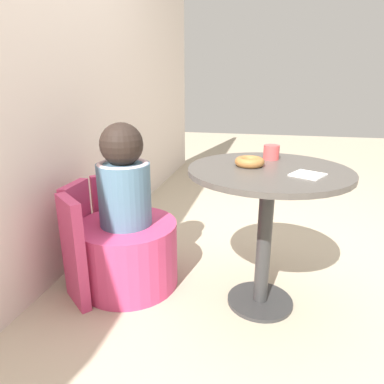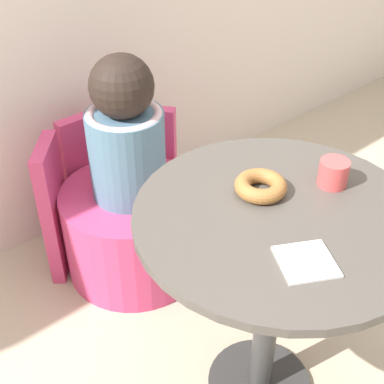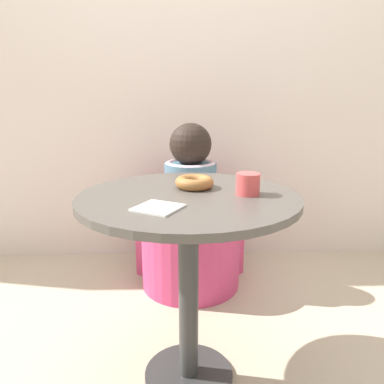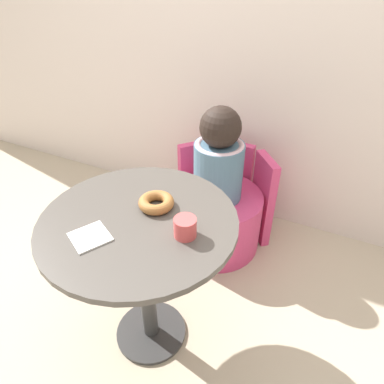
{
  "view_description": "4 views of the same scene",
  "coord_description": "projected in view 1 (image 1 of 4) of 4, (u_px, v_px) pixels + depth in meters",
  "views": [
    {
      "loc": [
        -1.54,
        -0.02,
        1.08
      ],
      "look_at": [
        0.01,
        0.32,
        0.57
      ],
      "focal_mm": 32.0,
      "sensor_mm": 36.0,
      "label": 1
    },
    {
      "loc": [
        -0.84,
        -0.68,
        1.52
      ],
      "look_at": [
        0.04,
        0.35,
        0.54
      ],
      "focal_mm": 50.0,
      "sensor_mm": 36.0,
      "label": 2
    },
    {
      "loc": [
        -0.02,
        -1.23,
        1.02
      ],
      "look_at": [
        0.02,
        0.3,
        0.63
      ],
      "focal_mm": 35.0,
      "sensor_mm": 36.0,
      "label": 3
    },
    {
      "loc": [
        0.6,
        -0.82,
        1.5
      ],
      "look_at": [
        0.05,
        0.32,
        0.62
      ],
      "focal_mm": 32.0,
      "sensor_mm": 36.0,
      "label": 4
    }
  ],
  "objects": [
    {
      "name": "back_wall",
      "position": [
        27.0,
        55.0,
        1.63
      ],
      "size": [
        6.0,
        0.06,
        2.4
      ],
      "color": "silver",
      "rests_on": "ground_plane"
    },
    {
      "name": "paper_napkin",
      "position": [
        308.0,
        175.0,
        1.42
      ],
      "size": [
        0.16,
        0.16,
        0.01
      ],
      "color": "white",
      "rests_on": "round_table"
    },
    {
      "name": "booth_backrest",
      "position": [
        90.0,
        233.0,
        1.89
      ],
      "size": [
        0.63,
        0.23,
        0.56
      ],
      "color": "#D13D70",
      "rests_on": "ground_plane"
    },
    {
      "name": "round_table",
      "position": [
        267.0,
        199.0,
        1.58
      ],
      "size": [
        0.73,
        0.73,
        0.71
      ],
      "color": "#333333",
      "rests_on": "ground_plane"
    },
    {
      "name": "ground_plane",
      "position": [
        253.0,
        301.0,
        1.76
      ],
      "size": [
        12.0,
        12.0,
        0.0
      ],
      "primitive_type": "plane",
      "color": "#B7A88E"
    },
    {
      "name": "donut",
      "position": [
        250.0,
        162.0,
        1.57
      ],
      "size": [
        0.14,
        0.14,
        0.04
      ],
      "color": "#9E6633",
      "rests_on": "round_table"
    },
    {
      "name": "cup",
      "position": [
        271.0,
        152.0,
        1.71
      ],
      "size": [
        0.08,
        0.08,
        0.07
      ],
      "color": "#DB4C4C",
      "rests_on": "round_table"
    },
    {
      "name": "tub_chair",
      "position": [
        128.0,
        254.0,
        1.88
      ],
      "size": [
        0.54,
        0.54,
        0.36
      ],
      "color": "#D13D70",
      "rests_on": "ground_plane"
    },
    {
      "name": "child_figure",
      "position": [
        124.0,
        179.0,
        1.75
      ],
      "size": [
        0.27,
        0.27,
        0.53
      ],
      "color": "slate",
      "rests_on": "tub_chair"
    }
  ]
}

